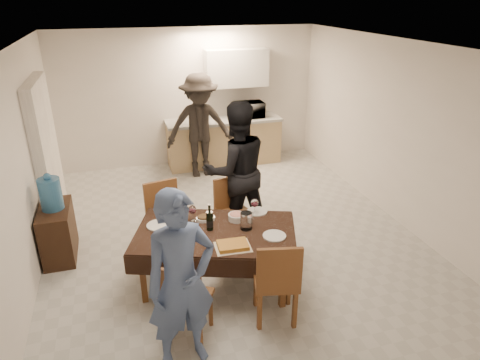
# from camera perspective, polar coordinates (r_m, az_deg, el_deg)

# --- Properties ---
(floor) EXTENTS (5.00, 6.00, 0.02)m
(floor) POSITION_cam_1_polar(r_m,az_deg,el_deg) (6.20, -1.22, -7.01)
(floor) COLOR #B6B6B1
(floor) RESTS_ON ground
(ceiling) EXTENTS (5.00, 6.00, 0.02)m
(ceiling) POSITION_cam_1_polar(r_m,az_deg,el_deg) (5.36, -1.47, 17.61)
(ceiling) COLOR white
(ceiling) RESTS_ON wall_back
(wall_back) EXTENTS (5.00, 0.02, 2.60)m
(wall_back) POSITION_cam_1_polar(r_m,az_deg,el_deg) (8.47, -6.78, 10.84)
(wall_back) COLOR silver
(wall_back) RESTS_ON floor
(wall_front) EXTENTS (5.00, 0.02, 2.60)m
(wall_front) POSITION_cam_1_polar(r_m,az_deg,el_deg) (3.17, 13.49, -13.30)
(wall_front) COLOR silver
(wall_front) RESTS_ON floor
(wall_left) EXTENTS (0.02, 6.00, 2.60)m
(wall_left) POSITION_cam_1_polar(r_m,az_deg,el_deg) (5.59, -26.91, 1.49)
(wall_left) COLOR silver
(wall_left) RESTS_ON floor
(wall_right) EXTENTS (0.02, 6.00, 2.60)m
(wall_right) POSITION_cam_1_polar(r_m,az_deg,el_deg) (6.72, 19.84, 6.14)
(wall_right) COLOR silver
(wall_right) RESTS_ON floor
(stub_partition) EXTENTS (0.15, 1.40, 2.10)m
(stub_partition) POSITION_cam_1_polar(r_m,az_deg,el_deg) (6.77, -24.40, 3.31)
(stub_partition) COLOR white
(stub_partition) RESTS_ON floor
(kitchen_base_cabinet) EXTENTS (2.20, 0.60, 0.86)m
(kitchen_base_cabinet) POSITION_cam_1_polar(r_m,az_deg,el_deg) (8.53, -2.13, 4.99)
(kitchen_base_cabinet) COLOR tan
(kitchen_base_cabinet) RESTS_ON floor
(kitchen_worktop) EXTENTS (2.24, 0.64, 0.05)m
(kitchen_worktop) POSITION_cam_1_polar(r_m,az_deg,el_deg) (8.39, -2.18, 7.94)
(kitchen_worktop) COLOR #9E9F9A
(kitchen_worktop) RESTS_ON kitchen_base_cabinet
(upper_cabinet) EXTENTS (1.20, 0.34, 0.70)m
(upper_cabinet) POSITION_cam_1_polar(r_m,az_deg,el_deg) (8.39, -0.48, 14.70)
(upper_cabinet) COLOR silver
(upper_cabinet) RESTS_ON wall_back
(dining_table) EXTENTS (2.03, 1.58, 0.70)m
(dining_table) POSITION_cam_1_polar(r_m,az_deg,el_deg) (4.89, -3.31, -7.13)
(dining_table) COLOR black
(dining_table) RESTS_ON floor
(chair_near_left) EXTENTS (0.55, 0.58, 0.48)m
(chair_near_left) POSITION_cam_1_polar(r_m,az_deg,el_deg) (4.22, -6.69, -15.03)
(chair_near_left) COLOR brown
(chair_near_left) RESTS_ON floor
(chair_near_right) EXTENTS (0.53, 0.53, 0.53)m
(chair_near_right) POSITION_cam_1_polar(r_m,az_deg,el_deg) (4.37, 5.25, -12.47)
(chair_near_right) COLOR brown
(chair_near_right) RESTS_ON floor
(chair_far_left) EXTENTS (0.53, 0.53, 0.53)m
(chair_far_left) POSITION_cam_1_polar(r_m,az_deg,el_deg) (5.43, -9.55, -4.93)
(chair_far_left) COLOR brown
(chair_far_left) RESTS_ON floor
(chair_far_right) EXTENTS (0.53, 0.54, 0.51)m
(chair_far_right) POSITION_cam_1_polar(r_m,az_deg,el_deg) (5.60, -0.37, -3.95)
(chair_far_right) COLOR brown
(chair_far_right) RESTS_ON floor
(console) EXTENTS (0.38, 0.75, 0.69)m
(console) POSITION_cam_1_polar(r_m,az_deg,el_deg) (6.00, -23.08, -6.45)
(console) COLOR #301D10
(console) RESTS_ON floor
(water_jug) EXTENTS (0.27, 0.27, 0.40)m
(water_jug) POSITION_cam_1_polar(r_m,az_deg,el_deg) (5.76, -23.94, -1.72)
(water_jug) COLOR teal
(water_jug) RESTS_ON console
(wine_bottle) EXTENTS (0.08, 0.08, 0.32)m
(wine_bottle) POSITION_cam_1_polar(r_m,az_deg,el_deg) (4.83, -4.08, -4.97)
(wine_bottle) COLOR black
(wine_bottle) RESTS_ON dining_table
(water_pitcher) EXTENTS (0.13, 0.13, 0.20)m
(water_pitcher) POSITION_cam_1_polar(r_m,az_deg,el_deg) (4.86, 0.83, -5.47)
(water_pitcher) COLOR white
(water_pitcher) RESTS_ON dining_table
(savoury_tart) EXTENTS (0.39, 0.30, 0.05)m
(savoury_tart) POSITION_cam_1_polar(r_m,az_deg,el_deg) (4.57, -0.97, -8.71)
(savoury_tart) COLOR #B68935
(savoury_tart) RESTS_ON dining_table
(salad_bowl) EXTENTS (0.19, 0.19, 0.08)m
(salad_bowl) POSITION_cam_1_polar(r_m,az_deg,el_deg) (5.07, -0.49, -4.96)
(salad_bowl) COLOR silver
(salad_bowl) RESTS_ON dining_table
(mushroom_dish) EXTENTS (0.21, 0.21, 0.04)m
(mushroom_dish) POSITION_cam_1_polar(r_m,az_deg,el_deg) (5.10, -4.60, -5.16)
(mushroom_dish) COLOR silver
(mushroom_dish) RESTS_ON dining_table
(wine_glass_a) EXTENTS (0.09, 0.09, 0.20)m
(wine_glass_a) POSITION_cam_1_polar(r_m,az_deg,el_deg) (4.54, -9.44, -8.17)
(wine_glass_a) COLOR white
(wine_glass_a) RESTS_ON dining_table
(wine_glass_b) EXTENTS (0.09, 0.09, 0.21)m
(wine_glass_b) POSITION_cam_1_polar(r_m,az_deg,el_deg) (5.17, 1.96, -3.58)
(wine_glass_b) COLOR white
(wine_glass_b) RESTS_ON dining_table
(wine_glass_c) EXTENTS (0.09, 0.09, 0.20)m
(wine_glass_c) POSITION_cam_1_polar(r_m,az_deg,el_deg) (5.05, -6.35, -4.44)
(wine_glass_c) COLOR white
(wine_glass_c) RESTS_ON dining_table
(plate_near_left) EXTENTS (0.26, 0.26, 0.02)m
(plate_near_left) POSITION_cam_1_polar(r_m,az_deg,el_deg) (4.54, -9.90, -9.58)
(plate_near_left) COLOR silver
(plate_near_left) RESTS_ON dining_table
(plate_near_right) EXTENTS (0.26, 0.26, 0.01)m
(plate_near_right) POSITION_cam_1_polar(r_m,az_deg,el_deg) (4.78, 4.60, -7.43)
(plate_near_right) COLOR silver
(plate_near_right) RESTS_ON dining_table
(plate_far_left) EXTENTS (0.28, 0.28, 0.02)m
(plate_far_left) POSITION_cam_1_polar(r_m,az_deg,el_deg) (5.06, -10.78, -5.94)
(plate_far_left) COLOR silver
(plate_far_left) RESTS_ON dining_table
(plate_far_right) EXTENTS (0.25, 0.25, 0.01)m
(plate_far_right) POSITION_cam_1_polar(r_m,az_deg,el_deg) (5.27, 2.29, -4.20)
(plate_far_right) COLOR silver
(plate_far_right) RESTS_ON dining_table
(microwave) EXTENTS (0.55, 0.37, 0.30)m
(microwave) POSITION_cam_1_polar(r_m,az_deg,el_deg) (8.49, 1.27, 9.36)
(microwave) COLOR silver
(microwave) RESTS_ON kitchen_worktop
(person_near) EXTENTS (0.71, 0.55, 1.74)m
(person_near) POSITION_cam_1_polar(r_m,az_deg,el_deg) (3.84, -7.84, -13.38)
(person_near) COLOR #516899
(person_near) RESTS_ON floor
(person_far) EXTENTS (0.97, 0.78, 1.91)m
(person_far) POSITION_cam_1_polar(r_m,az_deg,el_deg) (5.80, -0.50, 1.26)
(person_far) COLOR black
(person_far) RESTS_ON floor
(person_kitchen) EXTENTS (1.22, 0.70, 1.90)m
(person_kitchen) POSITION_cam_1_polar(r_m,az_deg,el_deg) (7.83, -5.37, 7.17)
(person_kitchen) COLOR black
(person_kitchen) RESTS_ON floor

